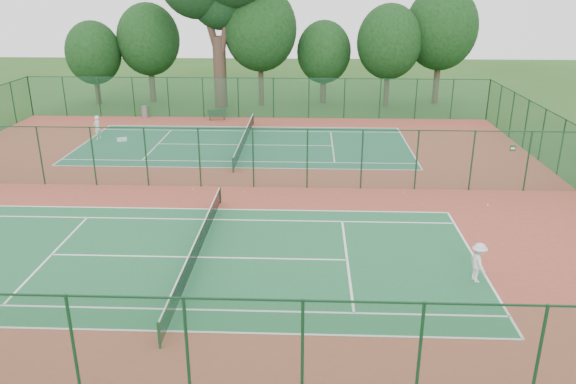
% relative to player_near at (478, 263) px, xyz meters
% --- Properties ---
extents(ground, '(120.00, 120.00, 0.00)m').
position_rel_player_near_xyz_m(ground, '(-11.38, 10.60, -0.84)').
color(ground, '#234C17').
rests_on(ground, ground).
extents(red_pad, '(40.00, 36.00, 0.01)m').
position_rel_player_near_xyz_m(red_pad, '(-11.38, 10.60, -0.83)').
color(red_pad, brown).
rests_on(red_pad, ground).
extents(court_near, '(23.77, 10.97, 0.01)m').
position_rel_player_near_xyz_m(court_near, '(-11.38, 1.60, -0.82)').
color(court_near, '#1E5F37').
rests_on(court_near, red_pad).
extents(court_far, '(23.77, 10.97, 0.01)m').
position_rel_player_near_xyz_m(court_far, '(-11.38, 19.60, -0.82)').
color(court_far, '#1E5F44').
rests_on(court_far, red_pad).
extents(fence_north, '(40.00, 0.09, 3.50)m').
position_rel_player_near_xyz_m(fence_north, '(-11.38, 28.60, 0.93)').
color(fence_north, '#1B5335').
rests_on(fence_north, ground).
extents(fence_south, '(40.00, 0.09, 3.50)m').
position_rel_player_near_xyz_m(fence_south, '(-11.38, -7.40, 0.93)').
color(fence_south, '#174524').
rests_on(fence_south, ground).
extents(fence_divider, '(40.00, 0.09, 3.50)m').
position_rel_player_near_xyz_m(fence_divider, '(-11.38, 10.60, 0.93)').
color(fence_divider, '#184A2B').
rests_on(fence_divider, ground).
extents(tennis_net_near, '(0.10, 12.90, 0.97)m').
position_rel_player_near_xyz_m(tennis_net_near, '(-11.38, 1.60, -0.29)').
color(tennis_net_near, '#163D20').
rests_on(tennis_net_near, ground).
extents(tennis_net_far, '(0.10, 12.90, 0.97)m').
position_rel_player_near_xyz_m(tennis_net_far, '(-11.38, 19.60, -0.29)').
color(tennis_net_far, '#153A20').
rests_on(tennis_net_far, ground).
extents(player_near, '(0.80, 1.15, 1.63)m').
position_rel_player_near_xyz_m(player_near, '(0.00, 0.00, 0.00)').
color(player_near, silver).
rests_on(player_near, court_near).
extents(player_far, '(0.62, 0.76, 1.79)m').
position_rel_player_near_xyz_m(player_far, '(-22.65, 20.82, 0.08)').
color(player_far, white).
rests_on(player_far, court_far).
extents(trash_bin, '(0.63, 0.63, 1.01)m').
position_rel_player_near_xyz_m(trash_bin, '(-21.15, 28.20, -0.32)').
color(trash_bin, gray).
rests_on(trash_bin, red_pad).
extents(bench, '(1.61, 0.76, 0.96)m').
position_rel_player_near_xyz_m(bench, '(-14.66, 27.49, -0.33)').
color(bench, '#12351E').
rests_on(bench, red_pad).
extents(kit_bag, '(0.75, 0.53, 0.27)m').
position_rel_player_near_xyz_m(kit_bag, '(-20.67, 20.27, -0.69)').
color(kit_bag, white).
rests_on(kit_bag, red_pad).
extents(stray_ball_a, '(0.07, 0.07, 0.07)m').
position_rel_player_near_xyz_m(stray_ball_a, '(-10.30, 9.66, -0.79)').
color(stray_ball_a, '#B0C82E').
rests_on(stray_ball_a, red_pad).
extents(stray_ball_b, '(0.07, 0.07, 0.07)m').
position_rel_player_near_xyz_m(stray_ball_b, '(-1.31, 9.97, -0.79)').
color(stray_ball_b, '#B8D331').
rests_on(stray_ball_b, red_pad).
extents(stray_ball_c, '(0.07, 0.07, 0.07)m').
position_rel_player_near_xyz_m(stray_ball_c, '(-13.26, 10.05, -0.79)').
color(stray_ball_c, '#BED631').
rests_on(stray_ball_c, red_pad).
extents(evergreen_row, '(39.00, 5.00, 12.00)m').
position_rel_player_near_xyz_m(evergreen_row, '(-10.88, 34.85, -0.84)').
color(evergreen_row, black).
rests_on(evergreen_row, ground).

